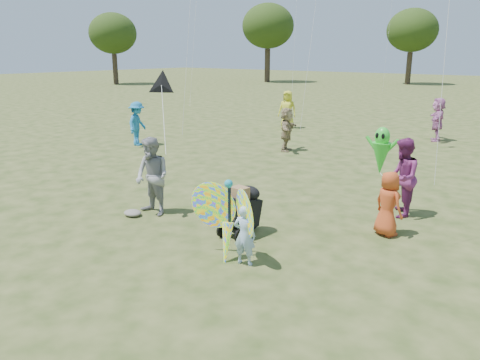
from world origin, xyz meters
name	(u,v)px	position (x,y,z in m)	size (l,w,h in m)	color
ground	(202,250)	(0.00, 0.00, 0.00)	(160.00, 160.00, 0.00)	#51592B
child_girl	(245,235)	(1.07, 0.03, 0.58)	(0.42, 0.28, 1.16)	#A0BFE2
adult_man	(152,177)	(-2.38, 0.86, 0.95)	(0.92, 0.72, 1.90)	gray
grey_bag	(133,213)	(-2.70, 0.46, 0.07)	(0.46, 0.38, 0.15)	slate
crowd_a	(388,204)	(2.59, 3.08, 0.71)	(0.69, 0.45, 1.42)	#BF461E
crowd_d	(287,129)	(-3.98, 9.28, 0.86)	(1.60, 0.51, 1.72)	#96815C
crowd_e	(402,178)	(2.35, 4.49, 0.95)	(0.92, 0.72, 1.90)	#762762
crowd_g	(287,109)	(-7.10, 14.19, 0.96)	(0.94, 0.61, 1.92)	yellow
crowd_i	(137,124)	(-9.55, 6.36, 0.92)	(1.19, 0.68, 1.84)	#1F73AC
crowd_j	(437,119)	(0.06, 15.26, 0.95)	(1.77, 0.56, 1.91)	#C26FAF
jogging_stroller	(243,207)	(0.13, 1.18, 0.61)	(0.58, 1.09, 1.09)	black
butterfly_kite	(228,220)	(0.67, 0.03, 0.79)	(1.74, 0.75, 1.76)	orange
delta_kite_rig	(161,85)	(-3.68, 2.47, 2.96)	(2.16, 1.84, 1.86)	black
alien_kite	(381,153)	(0.90, 6.80, 0.97)	(1.12, 0.69, 1.74)	green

